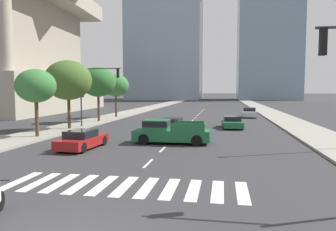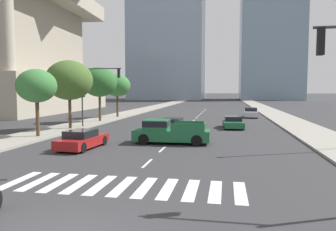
{
  "view_description": "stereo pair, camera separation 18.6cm",
  "coord_description": "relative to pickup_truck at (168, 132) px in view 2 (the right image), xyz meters",
  "views": [
    {
      "loc": [
        3.76,
        -6.95,
        3.74
      ],
      "look_at": [
        0.0,
        14.88,
        2.0
      ],
      "focal_mm": 34.36,
      "sensor_mm": 36.0,
      "label": 1
    },
    {
      "loc": [
        3.94,
        -6.92,
        3.74
      ],
      "look_at": [
        0.0,
        14.88,
        2.0
      ],
      "focal_mm": 34.36,
      "sensor_mm": 36.0,
      "label": 2
    }
  ],
  "objects": [
    {
      "name": "crosswalk_near",
      "position": [
        0.06,
        -10.33,
        -0.81
      ],
      "size": [
        9.45,
        2.71,
        0.01
      ],
      "color": "silver",
      "rests_on": "ground"
    },
    {
      "name": "sedan_red_3",
      "position": [
        -5.09,
        -2.94,
        -0.25
      ],
      "size": [
        2.03,
        4.34,
        1.21
      ],
      "rotation": [
        0.0,
        0.0,
        1.5
      ],
      "color": "maroon",
      "rests_on": "ground"
    },
    {
      "name": "sedan_green_0",
      "position": [
        4.72,
        10.24,
        -0.27
      ],
      "size": [
        2.09,
        4.36,
        1.16
      ],
      "rotation": [
        0.0,
        0.0,
        -1.52
      ],
      "color": "#1E6038",
      "rests_on": "ground"
    },
    {
      "name": "traffic_signal_far",
      "position": [
        -8.65,
        7.89,
        3.5
      ],
      "size": [
        4.4,
        0.28,
        6.11
      ],
      "color": "#333335",
      "rests_on": "sidewalk_west"
    },
    {
      "name": "pickup_truck",
      "position": [
        0.0,
        0.0,
        0.0
      ],
      "size": [
        5.38,
        2.07,
        1.67
      ],
      "rotation": [
        0.0,
        0.0,
        3.16
      ],
      "color": "#1E6038",
      "rests_on": "ground"
    },
    {
      "name": "street_tree_nearest",
      "position": [
        -10.53,
        0.73,
        3.25
      ],
      "size": [
        3.07,
        3.07,
        5.24
      ],
      "color": "#4C3823",
      "rests_on": "sidewalk_west"
    },
    {
      "name": "lane_divider_center",
      "position": [
        0.06,
        17.67,
        -0.81
      ],
      "size": [
        0.14,
        50.0,
        0.01
      ],
      "color": "silver",
      "rests_on": "ground"
    },
    {
      "name": "sedan_gold_2",
      "position": [
        -0.53,
        5.16,
        -0.19
      ],
      "size": [
        2.05,
        4.57,
        1.34
      ],
      "rotation": [
        0.0,
        0.0,
        1.52
      ],
      "color": "#B28E38",
      "rests_on": "ground"
    },
    {
      "name": "sidewalk_west",
      "position": [
        -11.33,
        14.8,
        -0.74
      ],
      "size": [
        4.0,
        260.0,
        0.15
      ],
      "primitive_type": "cube",
      "color": "gray",
      "rests_on": "ground"
    },
    {
      "name": "street_tree_fourth",
      "position": [
        -10.53,
        19.57,
        3.57
      ],
      "size": [
        3.55,
        3.55,
        5.75
      ],
      "color": "#4C3823",
      "rests_on": "sidewalk_west"
    },
    {
      "name": "sidewalk_east",
      "position": [
        11.45,
        14.8,
        -0.74
      ],
      "size": [
        4.0,
        260.0,
        0.15
      ],
      "primitive_type": "cube",
      "color": "gray",
      "rests_on": "ground"
    },
    {
      "name": "sedan_silver_1",
      "position": [
        7.42,
        23.57,
        -0.2
      ],
      "size": [
        2.1,
        4.5,
        1.31
      ],
      "rotation": [
        0.0,
        0.0,
        -1.64
      ],
      "color": "#B7BABF",
      "rests_on": "ground"
    },
    {
      "name": "street_tree_third",
      "position": [
        -10.53,
        13.38,
        3.89
      ],
      "size": [
        4.07,
        4.07,
        6.3
      ],
      "color": "#4C3823",
      "rests_on": "sidewalk_west"
    },
    {
      "name": "street_tree_second",
      "position": [
        -10.53,
        6.05,
        3.86
      ],
      "size": [
        4.37,
        4.37,
        6.39
      ],
      "color": "#4C3823",
      "rests_on": "sidewalk_west"
    }
  ]
}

